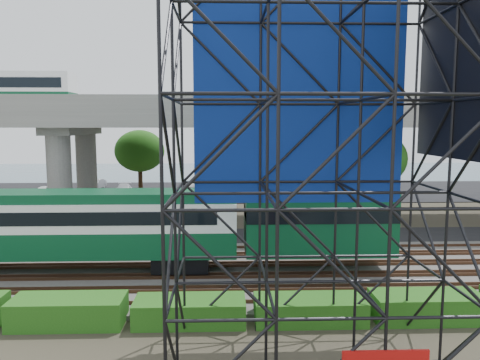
{
  "coord_description": "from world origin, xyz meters",
  "views": [
    {
      "loc": [
        2.45,
        -23.0,
        8.22
      ],
      "look_at": [
        3.43,
        6.0,
        4.77
      ],
      "focal_mm": 35.0,
      "sensor_mm": 36.0,
      "label": 1
    }
  ],
  "objects": [
    {
      "name": "ground",
      "position": [
        0.0,
        0.0,
        0.0
      ],
      "size": [
        140.0,
        140.0,
        0.0
      ],
      "primitive_type": "plane",
      "color": "#474233",
      "rests_on": "ground"
    },
    {
      "name": "ballast_bed",
      "position": [
        0.0,
        2.0,
        0.1
      ],
      "size": [
        90.0,
        12.0,
        0.2
      ],
      "primitive_type": "cube",
      "color": "slate",
      "rests_on": "ground"
    },
    {
      "name": "service_road",
      "position": [
        0.0,
        10.5,
        0.04
      ],
      "size": [
        90.0,
        5.0,
        0.08
      ],
      "primitive_type": "cube",
      "color": "black",
      "rests_on": "ground"
    },
    {
      "name": "parking_lot",
      "position": [
        0.0,
        34.0,
        0.04
      ],
      "size": [
        90.0,
        18.0,
        0.08
      ],
      "primitive_type": "cube",
      "color": "black",
      "rests_on": "ground"
    },
    {
      "name": "harbor_water",
      "position": [
        0.0,
        56.0,
        0.01
      ],
      "size": [
        140.0,
        40.0,
        0.03
      ],
      "primitive_type": "cube",
      "color": "#43626E",
      "rests_on": "ground"
    },
    {
      "name": "rail_tracks",
      "position": [
        0.0,
        2.0,
        0.28
      ],
      "size": [
        90.0,
        9.52,
        0.16
      ],
      "color": "#472D1E",
      "rests_on": "ballast_bed"
    },
    {
      "name": "commuter_train",
      "position": [
        -4.31,
        2.0,
        2.88
      ],
      "size": [
        29.3,
        3.06,
        4.3
      ],
      "color": "black",
      "rests_on": "rail_tracks"
    },
    {
      "name": "overpass",
      "position": [
        -1.16,
        16.0,
        8.21
      ],
      "size": [
        80.0,
        12.0,
        12.4
      ],
      "color": "#9E9B93",
      "rests_on": "ground"
    },
    {
      "name": "scaffold_tower",
      "position": [
        5.35,
        -7.98,
        7.47
      ],
      "size": [
        9.36,
        6.36,
        15.0
      ],
      "color": "black",
      "rests_on": "ground"
    },
    {
      "name": "hedge_strip",
      "position": [
        1.01,
        -4.3,
        0.56
      ],
      "size": [
        34.6,
        1.8,
        1.2
      ],
      "color": "#1A5212",
      "rests_on": "ground"
    },
    {
      "name": "trees",
      "position": [
        -4.67,
        16.17,
        5.57
      ],
      "size": [
        40.94,
        16.94,
        7.69
      ],
      "color": "#382314",
      "rests_on": "ground"
    },
    {
      "name": "suv",
      "position": [
        -4.74,
        10.05,
        0.77
      ],
      "size": [
        5.42,
        3.63,
        1.38
      ],
      "primitive_type": "imported",
      "rotation": [
        0.0,
        0.0,
        1.86
      ],
      "color": "black",
      "rests_on": "service_road"
    },
    {
      "name": "parked_cars",
      "position": [
        0.67,
        33.77,
        0.69
      ],
      "size": [
        38.22,
        9.64,
        1.29
      ],
      "color": "white",
      "rests_on": "parking_lot"
    }
  ]
}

